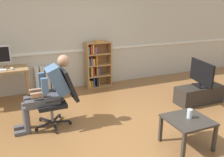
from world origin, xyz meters
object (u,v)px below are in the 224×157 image
person_seated (48,90)px  drinking_glass (190,114)px  computer_mouse (12,69)px  radiator (50,78)px  bookshelf (96,65)px  office_chair (59,96)px  tv_screen (202,73)px  coffee_table (188,123)px  tv_stand (199,94)px

person_seated → drinking_glass: (1.77, -1.38, -0.14)m
computer_mouse → radiator: 1.06m
bookshelf → person_seated: size_ratio=0.94×
office_chair → tv_screen: size_ratio=1.26×
radiator → tv_screen: size_ratio=0.88×
computer_mouse → office_chair: (0.69, -1.22, -0.24)m
radiator → coffee_table: radiator is taller
drinking_glass → bookshelf: bearing=96.6°
coffee_table → tv_screen: bearing=42.1°
bookshelf → radiator: bearing=174.9°
computer_mouse → person_seated: (0.51, -1.22, -0.12)m
office_chair → computer_mouse: bearing=-151.6°
coffee_table → drinking_glass: 0.14m
computer_mouse → coffee_table: bearing=-49.4°
radiator → person_seated: (-0.30, -1.73, 0.34)m
tv_screen → coffee_table: size_ratio=1.29×
radiator → tv_screen: 3.39m
person_seated → computer_mouse: bearing=-158.3°
office_chair → person_seated: bearing=-90.0°
bookshelf → person_seated: (-1.42, -1.63, 0.10)m
tv_stand → radiator: bearing=145.0°
radiator → office_chair: size_ratio=0.70×
tv_stand → coffee_table: 1.80m
person_seated → office_chair: bearing=90.0°
radiator → drinking_glass: bearing=-64.7°
radiator → person_seated: bearing=-99.8°
tv_stand → tv_screen: (0.00, -0.00, 0.46)m
drinking_glass → person_seated: bearing=142.0°
computer_mouse → tv_screen: bearing=-21.7°
bookshelf → radiator: size_ratio=1.67×
tv_stand → tv_screen: size_ratio=1.32×
coffee_table → bookshelf: bearing=95.9°
person_seated → tv_screen: bearing=85.1°
coffee_table → drinking_glass: size_ratio=4.57×
tv_screen → coffee_table: (-1.33, -1.20, -0.27)m
radiator → tv_stand: radiator is taller
tv_stand → tv_screen: tv_screen is taller
person_seated → drinking_glass: 2.25m
bookshelf → tv_screen: 2.46m
bookshelf → tv_stand: bookshelf is taller
tv_stand → coffee_table: coffee_table is taller
computer_mouse → bookshelf: size_ratio=0.09×
computer_mouse → radiator: size_ratio=0.15×
person_seated → radiator: bearing=169.1°
tv_screen → person_seated: bearing=96.7°
tv_stand → bookshelf: bearing=131.9°
office_chair → coffee_table: office_chair is taller
computer_mouse → bookshelf: 1.99m
person_seated → tv_screen: size_ratio=1.57×
tv_screen → radiator: bearing=65.6°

